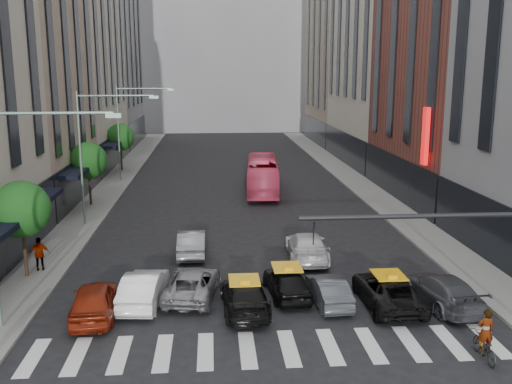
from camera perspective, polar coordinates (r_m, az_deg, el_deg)
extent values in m
plane|color=black|center=(21.36, 2.21, -17.22)|extent=(160.00, 160.00, 0.00)
cube|color=slate|center=(50.47, -14.94, -0.26)|extent=(3.00, 96.00, 0.15)
cube|color=slate|center=(51.47, 11.11, 0.16)|extent=(3.00, 96.00, 0.15)
cube|color=tan|center=(48.83, -22.66, 12.94)|extent=(8.00, 16.00, 24.00)
cube|color=gray|center=(84.94, -14.96, 14.68)|extent=(8.00, 18.00, 30.00)
cube|color=brown|center=(49.48, 19.04, 14.34)|extent=(8.00, 18.00, 26.00)
cube|color=tan|center=(85.78, 8.78, 14.23)|extent=(8.00, 18.00, 28.00)
cube|color=gray|center=(103.82, -3.34, 16.15)|extent=(30.00, 10.00, 36.00)
cylinder|color=black|center=(31.31, -22.14, -5.06)|extent=(0.18, 0.18, 3.15)
sphere|color=#134416|center=(30.83, -22.42, -1.61)|extent=(2.88, 2.88, 2.88)
cylinder|color=black|center=(46.36, -16.28, 0.68)|extent=(0.18, 0.18, 3.15)
sphere|color=#134416|center=(46.03, -16.42, 3.04)|extent=(2.88, 2.88, 2.88)
cylinder|color=black|center=(61.88, -13.33, 3.58)|extent=(0.18, 0.18, 3.15)
sphere|color=#134416|center=(61.64, -13.41, 5.36)|extent=(2.88, 2.88, 2.88)
cylinder|color=gray|center=(23.43, -20.14, 7.41)|extent=(5.00, 0.12, 0.12)
cube|color=gray|center=(22.89, -14.04, 7.44)|extent=(0.60, 0.25, 0.18)
cylinder|color=gray|center=(39.92, -17.12, 3.14)|extent=(0.16, 0.16, 9.00)
cylinder|color=gray|center=(39.06, -13.87, 9.33)|extent=(5.00, 0.12, 0.12)
cube|color=gray|center=(38.74, -10.17, 9.32)|extent=(0.60, 0.25, 0.18)
cylinder|color=gray|center=(55.52, -13.58, 5.68)|extent=(0.16, 0.16, 9.00)
cylinder|color=gray|center=(54.90, -11.18, 10.12)|extent=(5.00, 0.12, 0.12)
cube|color=gray|center=(54.67, -8.54, 10.10)|extent=(0.60, 0.25, 0.18)
cylinder|color=black|center=(19.70, 18.81, -2.24)|extent=(10.00, 0.16, 0.16)
imported|color=black|center=(18.53, 5.78, -4.12)|extent=(0.13, 0.16, 0.80)
cube|color=red|center=(41.51, 16.58, 5.37)|extent=(0.30, 0.70, 4.00)
imported|color=maroon|center=(25.91, -15.89, -10.36)|extent=(2.20, 4.67, 1.54)
imported|color=white|center=(26.79, -11.15, -9.39)|extent=(2.00, 4.75, 1.53)
imported|color=gray|center=(27.21, -6.40, -9.09)|extent=(2.86, 5.09, 1.34)
imported|color=black|center=(25.61, -1.17, -10.32)|extent=(2.22, 4.95, 1.41)
imported|color=black|center=(27.16, 3.09, -8.98)|extent=(2.13, 4.36, 1.43)
imported|color=#3D4044|center=(26.56, 7.24, -9.72)|extent=(1.63, 4.00, 1.29)
imported|color=black|center=(26.84, 13.06, -9.55)|extent=(2.44, 5.17, 1.43)
imported|color=#404248|center=(27.46, 18.14, -9.32)|extent=(2.59, 5.19, 1.45)
imported|color=gray|center=(33.22, -6.43, -5.05)|extent=(1.56, 4.46, 1.47)
imported|color=silver|center=(32.39, 5.11, -5.42)|extent=(2.41, 5.36, 1.53)
imported|color=#EA4469|center=(49.90, 0.65, 1.71)|extent=(3.42, 11.12, 3.05)
imported|color=black|center=(23.30, 21.85, -14.14)|extent=(0.72, 1.92, 1.00)
imported|color=gray|center=(22.76, 22.12, -11.07)|extent=(0.63, 0.43, 1.70)
imported|color=gray|center=(32.09, -20.82, -5.81)|extent=(1.13, 0.67, 1.80)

